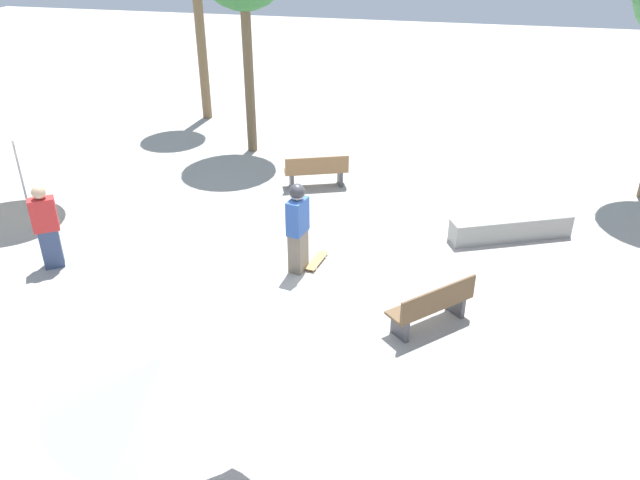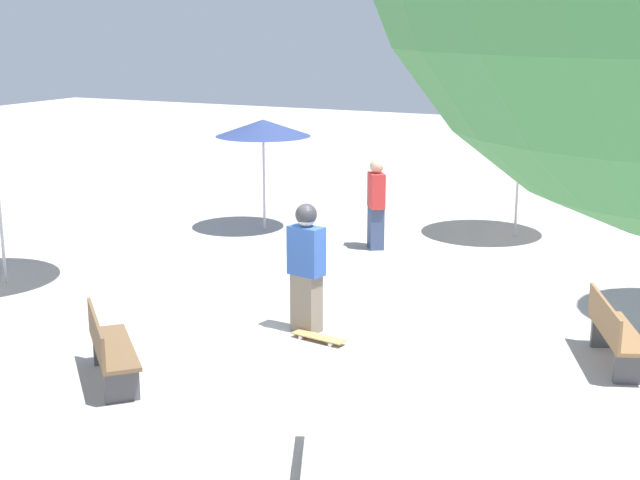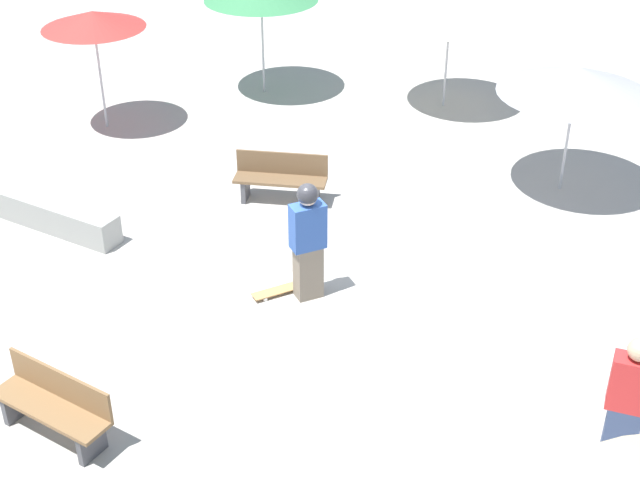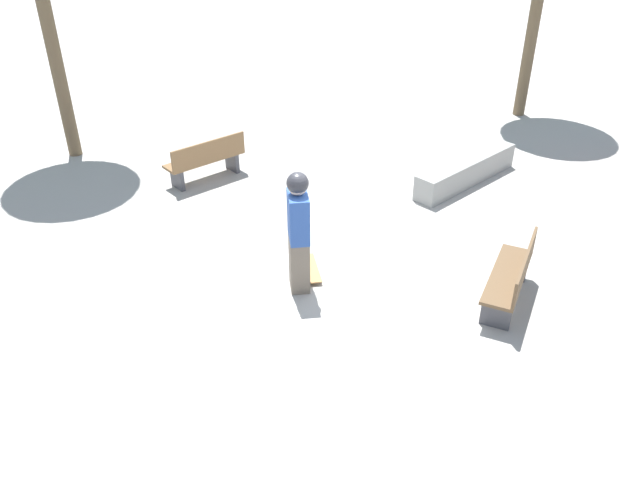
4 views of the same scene
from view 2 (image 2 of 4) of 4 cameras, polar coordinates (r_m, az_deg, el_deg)
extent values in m
plane|color=#ADA8A0|center=(11.97, -1.38, -7.01)|extent=(60.00, 60.00, 0.00)
cube|color=#726656|center=(12.51, -0.87, -4.05)|extent=(0.43, 0.34, 0.83)
cube|color=#2D519E|center=(12.30, -0.88, -0.69)|extent=(0.53, 0.36, 0.69)
sphere|color=beige|center=(12.19, -0.89, 1.49)|extent=(0.27, 0.27, 0.27)
sphere|color=#2D2D33|center=(12.18, -0.89, 1.64)|extent=(0.30, 0.30, 0.30)
cube|color=#B7844C|center=(12.24, -0.08, -6.22)|extent=(0.82, 0.32, 0.02)
cylinder|color=silver|center=(12.19, 1.12, -6.49)|extent=(0.06, 0.04, 0.05)
cylinder|color=silver|center=(12.05, 0.66, -6.72)|extent=(0.06, 0.04, 0.05)
cylinder|color=silver|center=(12.45, -0.79, -6.03)|extent=(0.06, 0.04, 0.05)
cylinder|color=silver|center=(12.32, -1.26, -6.25)|extent=(0.06, 0.04, 0.05)
cube|color=#47474C|center=(11.75, -13.34, -6.77)|extent=(0.33, 0.34, 0.40)
cube|color=#47474C|center=(10.59, -12.56, -9.05)|extent=(0.33, 0.34, 0.40)
cube|color=brown|center=(11.09, -13.04, -6.77)|extent=(1.45, 1.43, 0.05)
cube|color=brown|center=(11.00, -14.14, -5.76)|extent=(1.17, 1.15, 0.40)
cube|color=#47474C|center=(12.58, 17.85, -5.68)|extent=(0.40, 0.22, 0.40)
cube|color=#47474C|center=(11.45, 19.27, -7.75)|extent=(0.40, 0.22, 0.40)
cube|color=olive|center=(11.94, 18.61, -5.65)|extent=(1.00, 1.65, 0.05)
cube|color=olive|center=(11.82, 17.75, -4.63)|extent=(0.63, 1.50, 0.40)
cylinder|color=#B7B7BC|center=(18.51, -3.61, 3.97)|extent=(0.05, 0.05, 2.19)
cone|color=navy|center=(18.36, -3.66, 7.18)|extent=(1.96, 1.96, 0.34)
cylinder|color=#B7B7BC|center=(15.55, -19.76, 1.14)|extent=(0.05, 0.05, 2.12)
cylinder|color=#B7B7BC|center=(18.28, 12.54, 3.80)|extent=(0.05, 0.05, 2.35)
cone|color=#C6B289|center=(18.13, 12.73, 7.28)|extent=(2.47, 2.47, 0.41)
cube|color=#38476B|center=(17.09, 3.59, 0.77)|extent=(0.42, 0.45, 0.80)
cube|color=red|center=(16.94, 3.63, 3.19)|extent=(0.48, 0.54, 0.66)
sphere|color=tan|center=(16.86, 3.65, 4.74)|extent=(0.26, 0.26, 0.26)
camera|label=1|loc=(17.57, -39.16, 17.79)|focal=35.00mm
camera|label=3|loc=(19.72, 30.28, 21.48)|focal=50.00mm
camera|label=4|loc=(17.96, -19.18, 16.41)|focal=35.00mm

